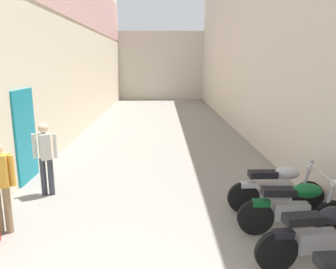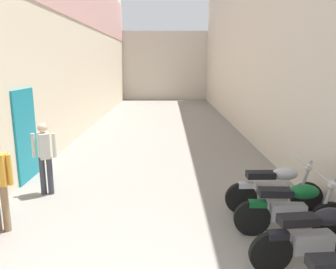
# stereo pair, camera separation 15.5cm
# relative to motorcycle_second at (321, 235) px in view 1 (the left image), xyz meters

# --- Properties ---
(ground_plane) EXTENTS (39.15, 39.15, 0.00)m
(ground_plane) POSITION_rel_motorcycle_second_xyz_m (-2.25, 7.56, -0.50)
(ground_plane) COLOR gray
(building_left) EXTENTS (0.45, 23.15, 7.75)m
(building_left) POSITION_rel_motorcycle_second_xyz_m (-5.63, 9.51, 3.41)
(building_left) COLOR beige
(building_left) RESTS_ON ground
(building_right) EXTENTS (0.45, 23.15, 7.38)m
(building_right) POSITION_rel_motorcycle_second_xyz_m (1.14, 9.56, 3.19)
(building_right) COLOR beige
(building_right) RESTS_ON ground
(building_far_end) EXTENTS (9.38, 2.00, 5.10)m
(building_far_end) POSITION_rel_motorcycle_second_xyz_m (-2.25, 22.13, 2.05)
(building_far_end) COLOR beige
(building_far_end) RESTS_ON ground
(motorcycle_second) EXTENTS (1.85, 0.58, 1.04)m
(motorcycle_second) POSITION_rel_motorcycle_second_xyz_m (0.00, 0.00, 0.00)
(motorcycle_second) COLOR black
(motorcycle_second) RESTS_ON ground
(motorcycle_third) EXTENTS (1.85, 0.58, 1.04)m
(motorcycle_third) POSITION_rel_motorcycle_second_xyz_m (0.00, 0.90, 0.00)
(motorcycle_third) COLOR black
(motorcycle_third) RESTS_ON ground
(motorcycle_fourth) EXTENTS (1.85, 0.58, 1.04)m
(motorcycle_fourth) POSITION_rel_motorcycle_second_xyz_m (0.00, 1.75, 0.00)
(motorcycle_fourth) COLOR black
(motorcycle_fourth) RESTS_ON ground
(pedestrian_mid_alley) EXTENTS (0.52, 0.21, 1.57)m
(pedestrian_mid_alley) POSITION_rel_motorcycle_second_xyz_m (-4.82, 1.06, 0.42)
(pedestrian_mid_alley) COLOR #8C7251
(pedestrian_mid_alley) RESTS_ON ground
(pedestrian_further_down) EXTENTS (0.52, 0.39, 1.57)m
(pedestrian_further_down) POSITION_rel_motorcycle_second_xyz_m (-4.64, 2.66, 0.42)
(pedestrian_further_down) COLOR #383842
(pedestrian_further_down) RESTS_ON ground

